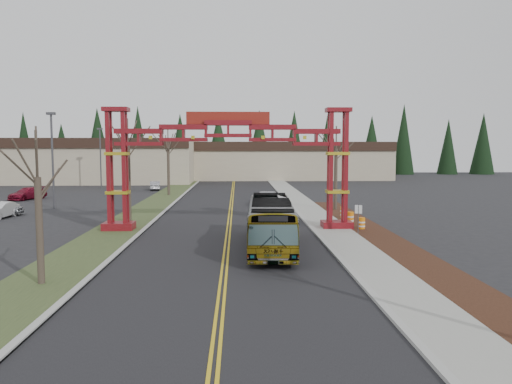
{
  "coord_description": "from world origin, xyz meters",
  "views": [
    {
      "loc": [
        0.67,
        -18.3,
        6.07
      ],
      "look_at": [
        1.87,
        14.18,
        3.13
      ],
      "focal_mm": 35.0,
      "sensor_mm": 36.0,
      "label": 1
    }
  ],
  "objects_px": {
    "light_pole_far": "(100,154)",
    "barrel_north": "(344,213)",
    "light_pole_near": "(52,153)",
    "retail_building_east": "(285,160)",
    "bare_tree_median_near": "(37,178)",
    "silver_sedan": "(267,199)",
    "retail_building_west": "(66,160)",
    "bare_tree_median_mid": "(128,146)",
    "street_sign": "(358,214)",
    "transit_bus": "(271,224)",
    "bare_tree_median_far": "(168,148)",
    "gateway_arch": "(228,148)",
    "bare_tree_right_far": "(336,149)",
    "barrel_mid": "(350,219)",
    "parked_car_far_a": "(155,186)",
    "parked_car_mid_a": "(27,193)",
    "barrel_south": "(362,224)"
  },
  "relations": [
    {
      "from": "silver_sedan",
      "to": "light_pole_near",
      "type": "bearing_deg",
      "value": -163.29
    },
    {
      "from": "bare_tree_median_near",
      "to": "light_pole_far",
      "type": "distance_m",
      "value": 52.35
    },
    {
      "from": "bare_tree_median_far",
      "to": "bare_tree_right_far",
      "type": "height_order",
      "value": "bare_tree_median_far"
    },
    {
      "from": "bare_tree_median_far",
      "to": "barrel_north",
      "type": "distance_m",
      "value": 28.28
    },
    {
      "from": "light_pole_far",
      "to": "transit_bus",
      "type": "bearing_deg",
      "value": -63.48
    },
    {
      "from": "silver_sedan",
      "to": "bare_tree_median_mid",
      "type": "relative_size",
      "value": 0.53
    },
    {
      "from": "retail_building_east",
      "to": "light_pole_far",
      "type": "xyz_separation_m",
      "value": [
        -29.16,
        -25.22,
        1.58
      ]
    },
    {
      "from": "bare_tree_right_far",
      "to": "light_pole_far",
      "type": "relative_size",
      "value": 0.92
    },
    {
      "from": "bare_tree_median_near",
      "to": "bare_tree_median_mid",
      "type": "xyz_separation_m",
      "value": [
        0.0,
        18.07,
        1.43
      ]
    },
    {
      "from": "retail_building_east",
      "to": "parked_car_mid_a",
      "type": "distance_m",
      "value": 52.21
    },
    {
      "from": "retail_building_west",
      "to": "barrel_mid",
      "type": "bearing_deg",
      "value": -52.88
    },
    {
      "from": "bare_tree_median_near",
      "to": "barrel_south",
      "type": "relative_size",
      "value": 7.24
    },
    {
      "from": "transit_bus",
      "to": "street_sign",
      "type": "xyz_separation_m",
      "value": [
        6.29,
        4.15,
        -0.0
      ]
    },
    {
      "from": "barrel_south",
      "to": "bare_tree_median_mid",
      "type": "bearing_deg",
      "value": 166.43
    },
    {
      "from": "transit_bus",
      "to": "bare_tree_median_mid",
      "type": "height_order",
      "value": "bare_tree_median_mid"
    },
    {
      "from": "parked_car_far_a",
      "to": "transit_bus",
      "type": "bearing_deg",
      "value": 98.65
    },
    {
      "from": "silver_sedan",
      "to": "street_sign",
      "type": "xyz_separation_m",
      "value": [
        5.24,
        -17.66,
        0.8
      ]
    },
    {
      "from": "bare_tree_right_far",
      "to": "light_pole_near",
      "type": "bearing_deg",
      "value": 174.7
    },
    {
      "from": "bare_tree_median_far",
      "to": "street_sign",
      "type": "distance_m",
      "value": 34.17
    },
    {
      "from": "retail_building_east",
      "to": "parked_car_mid_a",
      "type": "xyz_separation_m",
      "value": [
        -33.71,
        -39.78,
        -2.81
      ]
    },
    {
      "from": "light_pole_near",
      "to": "retail_building_west",
      "type": "bearing_deg",
      "value": 107.16
    },
    {
      "from": "bare_tree_median_mid",
      "to": "light_pole_far",
      "type": "xyz_separation_m",
      "value": [
        -11.16,
        33.08,
        -1.07
      ]
    },
    {
      "from": "retail_building_west",
      "to": "bare_tree_right_far",
      "type": "height_order",
      "value": "bare_tree_right_far"
    },
    {
      "from": "retail_building_west",
      "to": "parked_car_mid_a",
      "type": "relative_size",
      "value": 9.51
    },
    {
      "from": "light_pole_far",
      "to": "barrel_north",
      "type": "xyz_separation_m",
      "value": [
        28.77,
        -31.63,
        -4.56
      ]
    },
    {
      "from": "bare_tree_right_far",
      "to": "barrel_mid",
      "type": "distance_m",
      "value": 10.34
    },
    {
      "from": "gateway_arch",
      "to": "light_pole_near",
      "type": "relative_size",
      "value": 1.93
    },
    {
      "from": "silver_sedan",
      "to": "light_pole_near",
      "type": "xyz_separation_m",
      "value": [
        -21.11,
        -1.63,
        4.74
      ]
    },
    {
      "from": "parked_car_mid_a",
      "to": "light_pole_near",
      "type": "bearing_deg",
      "value": -32.25
    },
    {
      "from": "light_pole_near",
      "to": "retail_building_east",
      "type": "bearing_deg",
      "value": 60.62
    },
    {
      "from": "light_pole_far",
      "to": "street_sign",
      "type": "relative_size",
      "value": 4.16
    },
    {
      "from": "bare_tree_median_near",
      "to": "barrel_mid",
      "type": "xyz_separation_m",
      "value": [
        17.43,
        16.28,
        -4.22
      ]
    },
    {
      "from": "gateway_arch",
      "to": "retail_building_east",
      "type": "relative_size",
      "value": 0.48
    },
    {
      "from": "silver_sedan",
      "to": "light_pole_far",
      "type": "xyz_separation_m",
      "value": [
        -22.84,
        21.87,
        4.37
      ]
    },
    {
      "from": "retail_building_east",
      "to": "street_sign",
      "type": "xyz_separation_m",
      "value": [
        -1.08,
        -64.74,
        -1.99
      ]
    },
    {
      "from": "parked_car_mid_a",
      "to": "street_sign",
      "type": "distance_m",
      "value": 41.09
    },
    {
      "from": "barrel_mid",
      "to": "barrel_north",
      "type": "distance_m",
      "value": 3.24
    },
    {
      "from": "bare_tree_median_mid",
      "to": "street_sign",
      "type": "xyz_separation_m",
      "value": [
        16.92,
        -6.45,
        -4.64
      ]
    },
    {
      "from": "gateway_arch",
      "to": "retail_building_east",
      "type": "bearing_deg",
      "value": 80.83
    },
    {
      "from": "retail_building_east",
      "to": "street_sign",
      "type": "height_order",
      "value": "retail_building_east"
    },
    {
      "from": "parked_car_mid_a",
      "to": "bare_tree_median_near",
      "type": "xyz_separation_m",
      "value": [
        15.71,
        -36.59,
        4.04
      ]
    },
    {
      "from": "retail_building_east",
      "to": "silver_sedan",
      "type": "bearing_deg",
      "value": -97.65
    },
    {
      "from": "retail_building_west",
      "to": "light_pole_near",
      "type": "height_order",
      "value": "light_pole_near"
    },
    {
      "from": "transit_bus",
      "to": "light_pole_near",
      "type": "xyz_separation_m",
      "value": [
        -20.06,
        20.18,
        3.93
      ]
    },
    {
      "from": "retail_building_west",
      "to": "barrel_north",
      "type": "xyz_separation_m",
      "value": [
        39.61,
        -48.85,
        -3.23
      ]
    },
    {
      "from": "transit_bus",
      "to": "light_pole_far",
      "type": "bearing_deg",
      "value": 119.1
    },
    {
      "from": "gateway_arch",
      "to": "bare_tree_right_far",
      "type": "height_order",
      "value": "gateway_arch"
    },
    {
      "from": "retail_building_east",
      "to": "bare_tree_median_far",
      "type": "relative_size",
      "value": 4.57
    },
    {
      "from": "bare_tree_median_near",
      "to": "light_pole_far",
      "type": "bearing_deg",
      "value": 102.31
    },
    {
      "from": "bare_tree_right_far",
      "to": "bare_tree_median_mid",
      "type": "bearing_deg",
      "value": -158.64
    }
  ]
}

